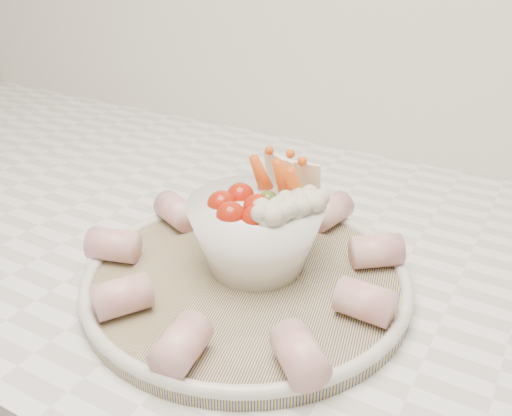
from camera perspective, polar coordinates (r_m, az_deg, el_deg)
The scene contains 3 objects.
serving_platter at distance 0.56m, azimuth -0.95°, elevation -7.06°, with size 0.38×0.38×0.02m.
veggie_bowl at distance 0.55m, azimuth 0.25°, elevation -2.15°, with size 0.13×0.13×0.11m.
cured_meat_rolls at distance 0.54m, azimuth -0.97°, elevation -5.29°, with size 0.30×0.31×0.03m.
Camera 1 is at (0.06, 0.97, 1.25)m, focal length 40.00 mm.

